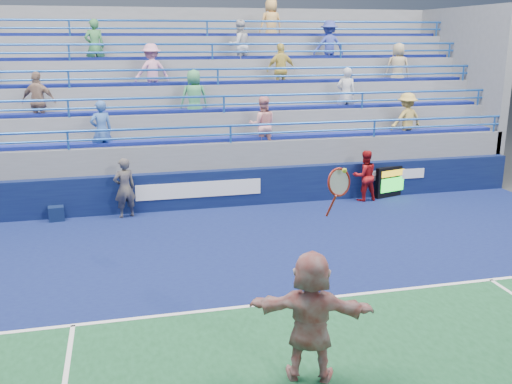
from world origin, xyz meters
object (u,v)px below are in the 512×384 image
object	(u,v)px
serve_speed_board	(394,181)
judge_chair	(56,212)
tennis_player	(311,316)
ball_girl	(365,176)
line_judge	(125,188)

from	to	relation	value
serve_speed_board	judge_chair	bearing A→B (deg)	-179.46
serve_speed_board	tennis_player	size ratio (longest dim) A/B	0.44
serve_speed_board	ball_girl	xyz separation A→B (m)	(-1.11, -0.23, 0.29)
tennis_player	line_judge	size ratio (longest dim) A/B	1.87
line_judge	ball_girl	bearing A→B (deg)	160.40
line_judge	serve_speed_board	bearing A→B (deg)	161.99
serve_speed_board	judge_chair	distance (m)	10.03
serve_speed_board	tennis_player	distance (m)	10.45
ball_girl	serve_speed_board	bearing A→B (deg)	-171.23
tennis_player	line_judge	world-z (taller)	tennis_player
serve_speed_board	judge_chair	world-z (taller)	serve_speed_board
judge_chair	ball_girl	xyz separation A→B (m)	(8.92, -0.14, 0.54)
serve_speed_board	line_judge	xyz separation A→B (m)	(-8.18, -0.26, 0.35)
serve_speed_board	ball_girl	world-z (taller)	ball_girl
judge_chair	ball_girl	world-z (taller)	ball_girl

